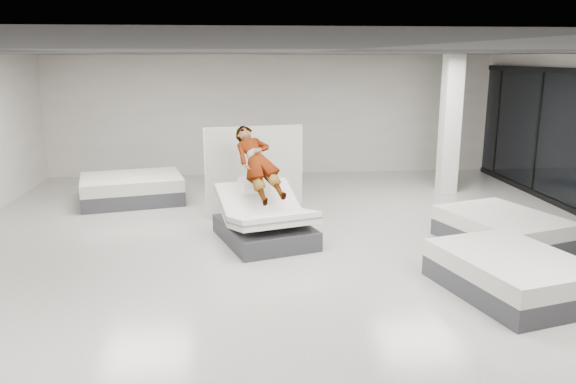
{
  "coord_description": "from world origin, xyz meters",
  "views": [
    {
      "loc": [
        -1.0,
        -8.2,
        3.14
      ],
      "look_at": [
        -0.17,
        0.61,
        1.0
      ],
      "focal_mm": 35.0,
      "sensor_mm": 36.0,
      "label": 1
    }
  ],
  "objects_px": {
    "flat_bed_right_near": "(511,274)",
    "person": "(258,173)",
    "divider_panel": "(255,172)",
    "hero_bed": "(265,222)",
    "flat_bed_left_far": "(132,189)",
    "remote": "(277,188)",
    "column": "(450,124)",
    "flat_bed_right_far": "(502,229)"
  },
  "relations": [
    {
      "from": "flat_bed_right_far",
      "to": "column",
      "type": "bearing_deg",
      "value": 82.76
    },
    {
      "from": "hero_bed",
      "to": "flat_bed_left_far",
      "type": "height_order",
      "value": "hero_bed"
    },
    {
      "from": "flat_bed_right_near",
      "to": "column",
      "type": "relative_size",
      "value": 0.72
    },
    {
      "from": "person",
      "to": "remote",
      "type": "relative_size",
      "value": 12.39
    },
    {
      "from": "flat_bed_right_near",
      "to": "column",
      "type": "height_order",
      "value": "column"
    },
    {
      "from": "person",
      "to": "flat_bed_right_near",
      "type": "relative_size",
      "value": 0.75
    },
    {
      "from": "person",
      "to": "column",
      "type": "xyz_separation_m",
      "value": [
        4.62,
        3.06,
        0.45
      ]
    },
    {
      "from": "person",
      "to": "flat_bed_left_far",
      "type": "relative_size",
      "value": 0.71
    },
    {
      "from": "hero_bed",
      "to": "divider_panel",
      "type": "xyz_separation_m",
      "value": [
        -0.11,
        1.67,
        0.57
      ]
    },
    {
      "from": "column",
      "to": "divider_panel",
      "type": "bearing_deg",
      "value": -159.95
    },
    {
      "from": "hero_bed",
      "to": "divider_panel",
      "type": "relative_size",
      "value": 1.08
    },
    {
      "from": "flat_bed_right_near",
      "to": "flat_bed_left_far",
      "type": "distance_m",
      "value": 8.16
    },
    {
      "from": "remote",
      "to": "hero_bed",
      "type": "bearing_deg",
      "value": 169.41
    },
    {
      "from": "remote",
      "to": "flat_bed_left_far",
      "type": "bearing_deg",
      "value": 117.83
    },
    {
      "from": "divider_panel",
      "to": "column",
      "type": "relative_size",
      "value": 0.62
    },
    {
      "from": "hero_bed",
      "to": "divider_panel",
      "type": "distance_m",
      "value": 1.76
    },
    {
      "from": "remote",
      "to": "divider_panel",
      "type": "distance_m",
      "value": 1.67
    },
    {
      "from": "flat_bed_left_far",
      "to": "column",
      "type": "xyz_separation_m",
      "value": [
        7.32,
        0.35,
        1.31
      ]
    },
    {
      "from": "hero_bed",
      "to": "person",
      "type": "distance_m",
      "value": 0.87
    },
    {
      "from": "person",
      "to": "flat_bed_left_far",
      "type": "bearing_deg",
      "value": 117.36
    },
    {
      "from": "divider_panel",
      "to": "flat_bed_right_far",
      "type": "relative_size",
      "value": 0.86
    },
    {
      "from": "person",
      "to": "remote",
      "type": "xyz_separation_m",
      "value": [
        0.31,
        -0.27,
        -0.21
      ]
    },
    {
      "from": "remote",
      "to": "divider_panel",
      "type": "xyz_separation_m",
      "value": [
        -0.33,
        1.64,
        -0.03
      ]
    },
    {
      "from": "hero_bed",
      "to": "flat_bed_left_far",
      "type": "distance_m",
      "value": 4.1
    },
    {
      "from": "hero_bed",
      "to": "flat_bed_right_far",
      "type": "distance_m",
      "value": 4.07
    },
    {
      "from": "divider_panel",
      "to": "person",
      "type": "bearing_deg",
      "value": -101.98
    },
    {
      "from": "column",
      "to": "flat_bed_right_near",
      "type": "bearing_deg",
      "value": -102.6
    },
    {
      "from": "flat_bed_left_far",
      "to": "divider_panel",
      "type": "bearing_deg",
      "value": -26.61
    },
    {
      "from": "flat_bed_right_near",
      "to": "person",
      "type": "bearing_deg",
      "value": 139.52
    },
    {
      "from": "hero_bed",
      "to": "column",
      "type": "bearing_deg",
      "value": 36.54
    },
    {
      "from": "divider_panel",
      "to": "hero_bed",
      "type": "bearing_deg",
      "value": -98.91
    },
    {
      "from": "person",
      "to": "flat_bed_right_near",
      "type": "height_order",
      "value": "person"
    },
    {
      "from": "flat_bed_left_far",
      "to": "hero_bed",
      "type": "bearing_deg",
      "value": -47.2
    },
    {
      "from": "person",
      "to": "column",
      "type": "bearing_deg",
      "value": 16.1
    },
    {
      "from": "remote",
      "to": "flat_bed_left_far",
      "type": "height_order",
      "value": "remote"
    },
    {
      "from": "person",
      "to": "column",
      "type": "height_order",
      "value": "column"
    },
    {
      "from": "divider_panel",
      "to": "flat_bed_right_near",
      "type": "xyz_separation_m",
      "value": [
        3.32,
        -4.19,
        -0.63
      ]
    },
    {
      "from": "flat_bed_right_far",
      "to": "flat_bed_left_far",
      "type": "relative_size",
      "value": 0.95
    },
    {
      "from": "remote",
      "to": "flat_bed_right_near",
      "type": "bearing_deg",
      "value": -57.92
    },
    {
      "from": "hero_bed",
      "to": "remote",
      "type": "height_order",
      "value": "hero_bed"
    },
    {
      "from": "person",
      "to": "remote",
      "type": "height_order",
      "value": "person"
    },
    {
      "from": "hero_bed",
      "to": "divider_panel",
      "type": "height_order",
      "value": "divider_panel"
    }
  ]
}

